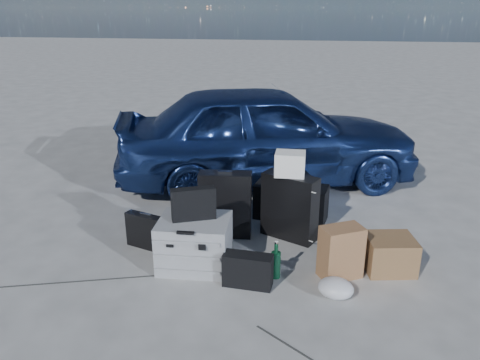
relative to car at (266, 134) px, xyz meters
name	(u,v)px	position (x,y,z in m)	size (l,w,h in m)	color
ground	(241,269)	(0.06, -2.18, -0.63)	(60.00, 60.00, 0.00)	#B4B3AE
car	(266,134)	(0.00, 0.00, 0.00)	(1.48, 3.68, 1.25)	navy
pelican_case	(195,243)	(-0.34, -2.18, -0.41)	(0.59, 0.49, 0.43)	gray
laptop_bag	(193,204)	(-0.35, -2.17, -0.06)	(0.37, 0.09, 0.28)	black
briefcase	(147,232)	(-0.86, -1.96, -0.46)	(0.42, 0.09, 0.33)	black
suitcase_left	(225,205)	(-0.20, -1.57, -0.30)	(0.50, 0.18, 0.65)	black
suitcase_right	(290,207)	(0.41, -1.51, -0.31)	(0.53, 0.19, 0.64)	black
white_carton	(290,164)	(0.40, -1.50, 0.12)	(0.27, 0.22, 0.22)	white
duffel_bag	(291,202)	(0.40, -1.07, -0.44)	(0.75, 0.32, 0.37)	black
flat_box_white	(292,182)	(0.40, -1.08, -0.22)	(0.39, 0.29, 0.07)	white
flat_box_black	(294,177)	(0.41, -1.08, -0.15)	(0.31, 0.22, 0.07)	black
kraft_bag	(341,252)	(0.88, -2.15, -0.40)	(0.33, 0.20, 0.45)	#976541
cardboard_box	(389,254)	(1.29, -1.97, -0.48)	(0.39, 0.35, 0.30)	brown
plastic_bag	(336,288)	(0.85, -2.46, -0.55)	(0.28, 0.23, 0.15)	silver
messenger_bag	(248,270)	(0.15, -2.42, -0.49)	(0.39, 0.15, 0.28)	black
green_bottle	(276,260)	(0.36, -2.26, -0.47)	(0.08, 0.08, 0.31)	#0A311C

